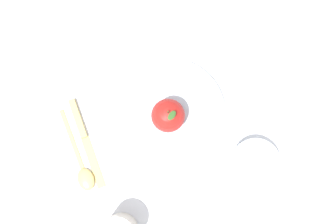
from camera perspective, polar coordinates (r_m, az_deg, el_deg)
The scene contains 6 objects.
ground_plane at distance 0.74m, azimuth -1.95°, elevation -0.92°, with size 2.40×2.40×0.00m, color silver.
dinner_plate at distance 0.73m, azimuth 0.00°, elevation -0.16°, with size 0.25×0.25×0.02m.
apple at distance 0.69m, azimuth 0.02°, elevation -0.60°, with size 0.07×0.07×0.08m.
side_bowl at distance 0.73m, azimuth 14.46°, elevation -8.26°, with size 0.10×0.10×0.03m.
knife at distance 0.75m, azimuth -14.01°, elevation -3.68°, with size 0.19×0.10×0.01m.
spoon at distance 0.75m, azimuth -14.19°, elevation -9.35°, with size 0.18×0.09×0.01m.
Camera 1 is at (0.10, -0.07, 0.73)m, focal length 36.27 mm.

